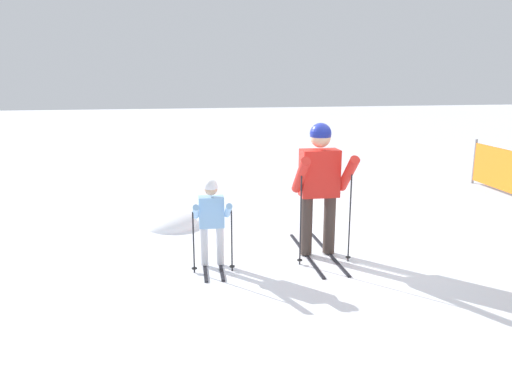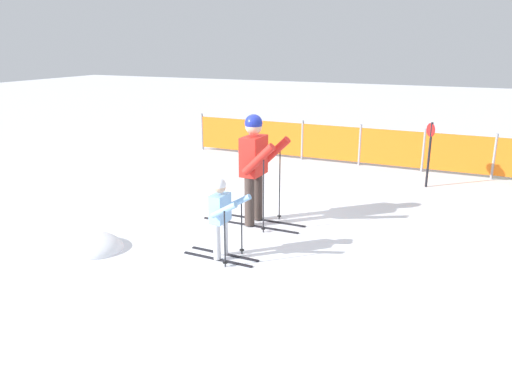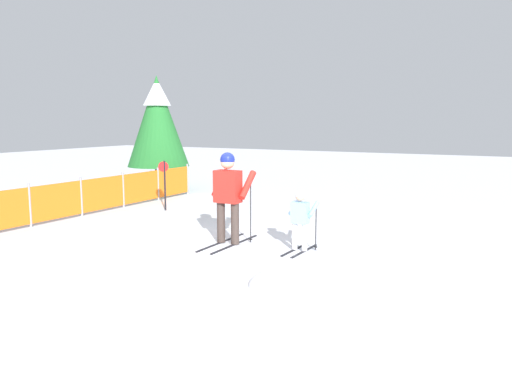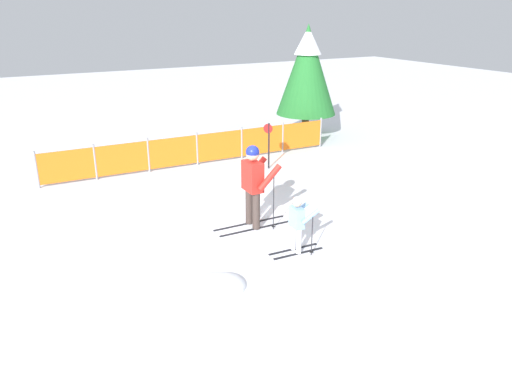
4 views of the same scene
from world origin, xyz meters
name	(u,v)px [view 1 (image 1 of 4)]	position (x,y,z in m)	size (l,w,h in m)	color
ground_plane	(322,248)	(0.00, 0.00, 0.00)	(60.00, 60.00, 0.00)	white
skier_adult	(320,178)	(0.24, -0.13, 1.10)	(1.74, 0.78, 1.84)	black
skier_child	(212,216)	(0.41, -1.62, 0.69)	(1.11, 0.55, 1.17)	black
snow_mound	(171,225)	(-1.57, -2.14, 0.00)	(1.07, 0.91, 0.43)	white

